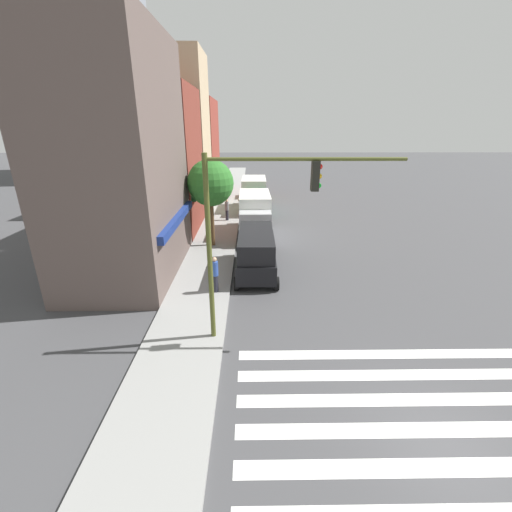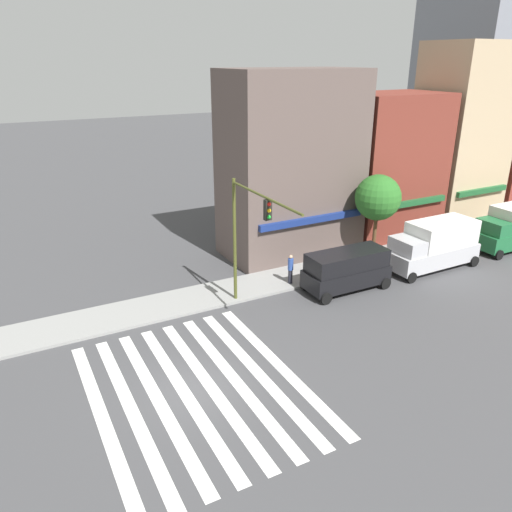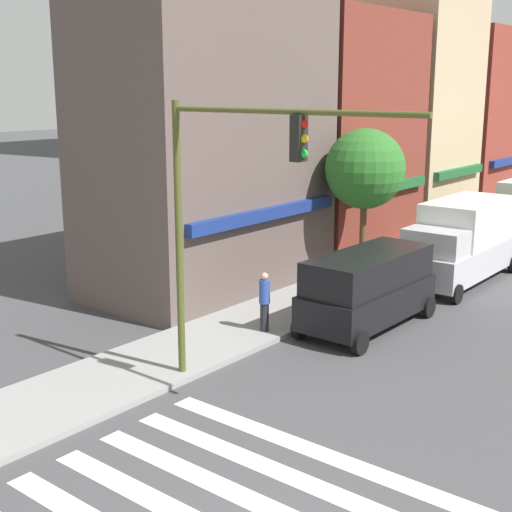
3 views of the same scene
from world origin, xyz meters
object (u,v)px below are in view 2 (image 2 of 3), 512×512
(traffic_signal, at_px, (248,226))
(box_truck_silver, at_px, (434,244))
(pedestrian_blue_shirt, at_px, (291,269))
(street_tree, at_px, (378,198))
(van_black, at_px, (347,269))
(pedestrian_grey_coat, at_px, (449,232))

(traffic_signal, height_order, box_truck_silver, traffic_signal)
(traffic_signal, relative_size, pedestrian_blue_shirt, 3.88)
(pedestrian_blue_shirt, height_order, street_tree, street_tree)
(van_black, distance_m, street_tree, 5.97)
(van_black, relative_size, street_tree, 0.90)
(traffic_signal, relative_size, street_tree, 1.23)
(pedestrian_blue_shirt, bearing_deg, pedestrian_grey_coat, -51.96)
(box_truck_silver, bearing_deg, pedestrian_blue_shirt, 167.52)
(van_black, bearing_deg, pedestrian_blue_shirt, 142.67)
(van_black, bearing_deg, street_tree, 33.26)
(traffic_signal, xyz_separation_m, box_truck_silver, (13.05, -0.18, -3.18))
(van_black, bearing_deg, pedestrian_grey_coat, 12.63)
(box_truck_silver, relative_size, pedestrian_grey_coat, 3.51)
(van_black, relative_size, pedestrian_grey_coat, 2.84)
(pedestrian_grey_coat, distance_m, street_tree, 7.15)
(pedestrian_blue_shirt, xyz_separation_m, pedestrian_grey_coat, (13.29, 0.32, 0.00))
(traffic_signal, relative_size, van_black, 1.37)
(street_tree, bearing_deg, pedestrian_grey_coat, -4.51)
(pedestrian_grey_coat, xyz_separation_m, street_tree, (-6.39, 0.50, 3.17))
(box_truck_silver, xyz_separation_m, street_tree, (-2.45, 2.80, 2.66))
(street_tree, bearing_deg, van_black, -147.32)
(box_truck_silver, height_order, pedestrian_blue_shirt, box_truck_silver)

